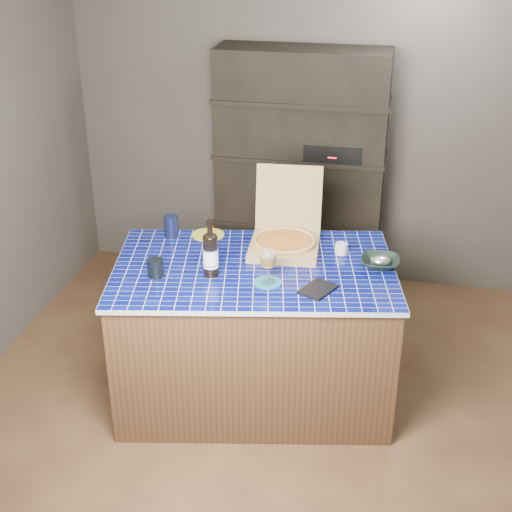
% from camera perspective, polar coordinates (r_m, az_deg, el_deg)
% --- Properties ---
extents(room, '(3.50, 3.50, 3.50)m').
position_cam_1_polar(room, '(3.70, 0.04, 3.90)').
color(room, brown).
rests_on(room, ground).
extents(shelving_unit, '(1.20, 0.41, 1.80)m').
position_cam_1_polar(shelving_unit, '(5.23, 3.58, 6.58)').
color(shelving_unit, black).
rests_on(shelving_unit, floor).
extents(kitchen_island, '(1.72, 1.27, 0.85)m').
position_cam_1_polar(kitchen_island, '(4.17, -0.14, -6.07)').
color(kitchen_island, '#4B2F1D').
rests_on(kitchen_island, floor).
extents(pizza_box, '(0.43, 0.51, 0.43)m').
position_cam_1_polar(pizza_box, '(4.14, 2.32, 1.35)').
color(pizza_box, '#9D6F51').
rests_on(pizza_box, kitchen_island).
extents(mead_bottle, '(0.09, 0.09, 0.32)m').
position_cam_1_polar(mead_bottle, '(3.82, -3.65, 0.17)').
color(mead_bottle, black).
rests_on(mead_bottle, kitchen_island).
extents(teal_trivet, '(0.15, 0.15, 0.01)m').
position_cam_1_polar(teal_trivet, '(3.79, 0.96, -2.13)').
color(teal_trivet, '#17647C').
rests_on(teal_trivet, kitchen_island).
extents(wine_glass, '(0.09, 0.09, 0.20)m').
position_cam_1_polar(wine_glass, '(3.72, 0.97, -0.26)').
color(wine_glass, white).
rests_on(wine_glass, teal_trivet).
extents(tumbler, '(0.09, 0.09, 0.10)m').
position_cam_1_polar(tumbler, '(3.87, -8.03, -0.95)').
color(tumbler, black).
rests_on(tumbler, kitchen_island).
extents(dvd_case, '(0.21, 0.23, 0.02)m').
position_cam_1_polar(dvd_case, '(3.72, 4.98, -2.67)').
color(dvd_case, black).
rests_on(dvd_case, kitchen_island).
extents(bowl, '(0.22, 0.22, 0.05)m').
position_cam_1_polar(bowl, '(4.01, 9.91, -0.50)').
color(bowl, black).
rests_on(bowl, kitchen_island).
extents(foil_contents, '(0.11, 0.09, 0.05)m').
position_cam_1_polar(foil_contents, '(4.00, 9.92, -0.32)').
color(foil_contents, silver).
rests_on(foil_contents, bowl).
extents(white_jar, '(0.07, 0.07, 0.06)m').
position_cam_1_polar(white_jar, '(4.12, 6.85, 0.60)').
color(white_jar, silver).
rests_on(white_jar, kitchen_island).
extents(navy_cup, '(0.08, 0.08, 0.13)m').
position_cam_1_polar(navy_cup, '(4.32, -6.80, 2.37)').
color(navy_cup, black).
rests_on(navy_cup, kitchen_island).
extents(green_trivet, '(0.20, 0.20, 0.01)m').
position_cam_1_polar(green_trivet, '(4.35, -3.85, 1.71)').
color(green_trivet, gold).
rests_on(green_trivet, kitchen_island).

